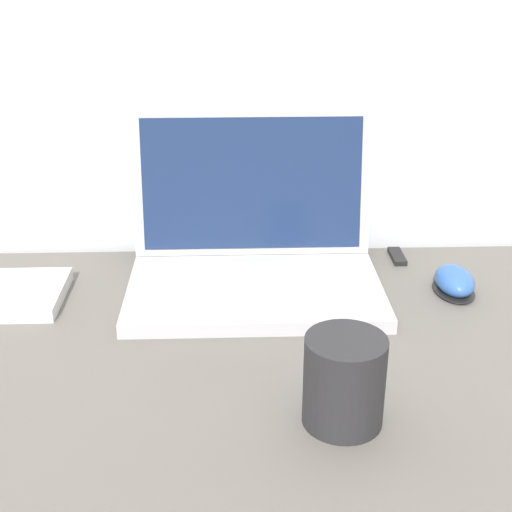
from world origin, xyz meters
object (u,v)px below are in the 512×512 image
object	(u,v)px
drink_cup	(344,379)
computer_mouse	(454,282)
laptop	(254,250)
usb_stick	(397,256)

from	to	relation	value
drink_cup	computer_mouse	bearing A→B (deg)	55.03
laptop	drink_cup	distance (m)	0.35
drink_cup	computer_mouse	distance (m)	0.37
laptop	usb_stick	distance (m)	0.25
drink_cup	usb_stick	xyz separation A→B (m)	(0.15, 0.42, -0.05)
usb_stick	laptop	bearing A→B (deg)	-161.04
laptop	drink_cup	bearing A→B (deg)	-76.03
laptop	computer_mouse	bearing A→B (deg)	-7.70
drink_cup	computer_mouse	size ratio (longest dim) A/B	1.13
usb_stick	computer_mouse	bearing A→B (deg)	-64.61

